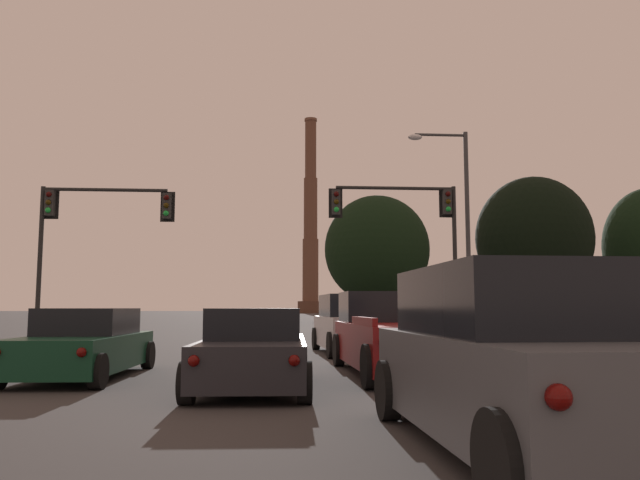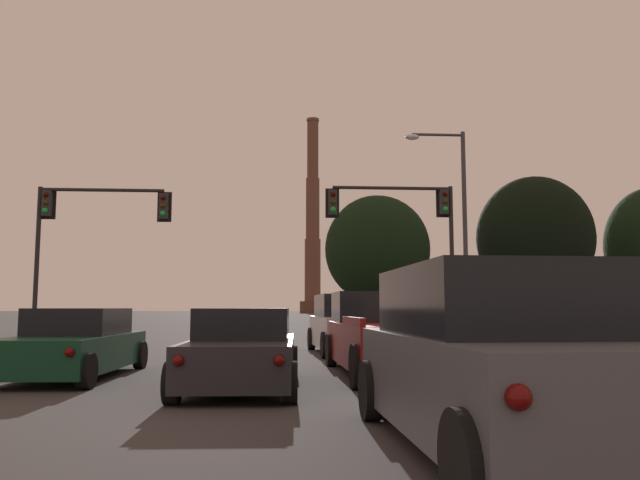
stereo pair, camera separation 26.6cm
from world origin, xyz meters
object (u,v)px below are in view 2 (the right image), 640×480
Objects in this scene: traffic_light_overhead_right at (411,222)px; smokestack at (313,236)px; sedan_center_lane_second at (243,350)px; suv_right_lane_third at (494,361)px; traffic_light_overhead_left at (82,224)px; street_lamp at (456,213)px; pickup_truck_right_lane_second at (385,337)px; sedan_left_lane_second at (76,345)px; suv_right_lane_front at (347,325)px; traffic_light_far_right at (347,287)px.

traffic_light_overhead_right is 142.42m from smokestack.
suv_right_lane_third is at bearing -60.17° from sedan_center_lane_second.
street_lamp is at bearing 4.67° from traffic_light_overhead_left.
sedan_left_lane_second is at bearing -179.12° from pickup_truck_right_lane_second.
street_lamp is at bearing 73.19° from suv_right_lane_third.
sedan_center_lane_second is 16.30m from traffic_light_overhead_left.
smokestack reaches higher than traffic_light_overhead_left.
pickup_truck_right_lane_second is at bearing -91.47° from suv_right_lane_front.
pickup_truck_right_lane_second is at bearing 3.87° from sedan_left_lane_second.
traffic_light_overhead_left is 0.68× the size of street_lamp.
suv_right_lane_third is 0.78× the size of traffic_light_overhead_left.
pickup_truck_right_lane_second is 1.17× the size of sedan_left_lane_second.
sedan_center_lane_second is 157.06m from smokestack.
pickup_truck_right_lane_second is 16.15m from traffic_light_overhead_left.
traffic_light_overhead_left is at bearing 129.70° from pickup_truck_right_lane_second.
pickup_truck_right_lane_second is at bearing -49.01° from traffic_light_overhead_left.
sedan_left_lane_second is 0.73× the size of traffic_light_overhead_right.
sedan_center_lane_second is 0.95× the size of suv_right_lane_front.
smokestack reaches higher than traffic_light_overhead_right.
traffic_light_overhead_left is at bearing 119.31° from sedan_center_lane_second.
suv_right_lane_front is at bearing -129.27° from street_lamp.
suv_right_lane_third and suv_right_lane_front have the same top height.
traffic_light_far_right is at bearing 67.96° from traffic_light_overhead_left.
smokestack reaches higher than suv_right_lane_front.
sedan_left_lane_second is at bearing -72.84° from traffic_light_overhead_left.
traffic_light_far_right reaches higher than suv_right_lane_third.
pickup_truck_right_lane_second is 6.54m from sedan_left_lane_second.
traffic_light_far_right is (4.60, 55.60, 2.64)m from suv_right_lane_third.
smokestack reaches higher than suv_right_lane_third.
smokestack is (6.79, 153.28, 20.09)m from pickup_truck_right_lane_second.
smokestack is at bearing 88.54° from traffic_light_overhead_right.
suv_right_lane_front is at bearing -29.08° from traffic_light_overhead_left.
sedan_left_lane_second and sedan_center_lane_second have the same top height.
suv_right_lane_front is at bearing 88.58° from suv_right_lane_third.
sedan_center_lane_second is 0.88× the size of traffic_light_far_right.
traffic_light_overhead_left is at bearing 108.86° from sedan_left_lane_second.
sedan_left_lane_second is at bearing -132.06° from street_lamp.
suv_right_lane_third reaches higher than sedan_left_lane_second.
suv_right_lane_front is at bearing 46.89° from sedan_left_lane_second.
sedan_center_lane_second is at bearing -62.42° from traffic_light_overhead_left.
traffic_light_far_right reaches higher than sedan_center_lane_second.
street_lamp is (12.04, 13.34, 4.92)m from sedan_left_lane_second.
traffic_light_overhead_right is (3.33, 19.24, 4.10)m from suv_right_lane_third.
sedan_left_lane_second is 13.28m from traffic_light_overhead_left.
pickup_truck_right_lane_second is 1.17× the size of sedan_center_lane_second.
suv_right_lane_third is 0.53× the size of street_lamp.
traffic_light_far_right is at bearing -91.27° from smokestack.
street_lamp is at bearing -88.29° from traffic_light_far_right.
pickup_truck_right_lane_second is at bearing -95.29° from traffic_light_far_right.
sedan_left_lane_second is 0.51× the size of street_lamp.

